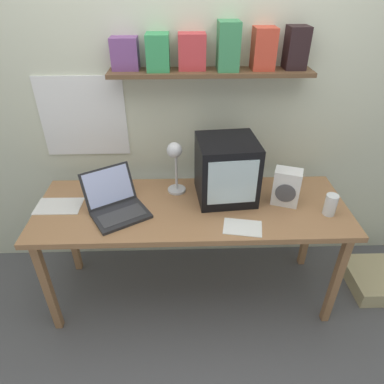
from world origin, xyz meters
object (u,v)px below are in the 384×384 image
at_px(desk_lamp, 175,160).
at_px(juice_glass, 330,206).
at_px(corner_desk, 192,214).
at_px(space_heater, 286,187).
at_px(crt_monitor, 226,170).
at_px(loose_paper_near_laptop, 243,227).
at_px(laptop, 115,202).
at_px(printed_handout, 59,206).
at_px(floor_cushion, 377,279).

height_order(desk_lamp, juice_glass, desk_lamp).
relative_size(corner_desk, space_heater, 8.34).
bearing_deg(desk_lamp, crt_monitor, 1.07).
bearing_deg(loose_paper_near_laptop, laptop, 165.69).
xyz_separation_m(laptop, printed_handout, (-0.36, 0.05, -0.06)).
relative_size(corner_desk, juice_glass, 14.51).
relative_size(corner_desk, crt_monitor, 4.95).
bearing_deg(juice_glass, space_heater, 152.07).
xyz_separation_m(printed_handout, loose_paper_near_laptop, (1.08, -0.24, 0.00)).
height_order(corner_desk, loose_paper_near_laptop, loose_paper_near_laptop).
relative_size(laptop, space_heater, 1.92).
height_order(crt_monitor, loose_paper_near_laptop, crt_monitor).
height_order(corner_desk, juice_glass, juice_glass).
height_order(space_heater, printed_handout, space_heater).
height_order(desk_lamp, space_heater, desk_lamp).
distance_m(corner_desk, floor_cushion, 1.49).
relative_size(desk_lamp, printed_handout, 1.33).
bearing_deg(printed_handout, laptop, -8.54).
bearing_deg(crt_monitor, floor_cushion, -9.52).
distance_m(juice_glass, printed_handout, 1.60).
bearing_deg(desk_lamp, laptop, -148.26).
bearing_deg(laptop, floor_cushion, -29.28).
relative_size(juice_glass, loose_paper_near_laptop, 0.55).
distance_m(desk_lamp, juice_glass, 0.94).
bearing_deg(space_heater, corner_desk, -158.48).
bearing_deg(laptop, printed_handout, 140.64).
xyz_separation_m(crt_monitor, space_heater, (0.35, -0.09, -0.08)).
height_order(laptop, desk_lamp, desk_lamp).
relative_size(desk_lamp, loose_paper_near_laptop, 1.55).
height_order(laptop, juice_glass, laptop).
bearing_deg(floor_cushion, juice_glass, -167.91).
distance_m(juice_glass, loose_paper_near_laptop, 0.54).
bearing_deg(space_heater, crt_monitor, -173.97).
distance_m(corner_desk, crt_monitor, 0.34).
height_order(crt_monitor, floor_cushion, crt_monitor).
distance_m(laptop, floor_cushion, 1.95).
bearing_deg(corner_desk, desk_lamp, 126.19).
relative_size(crt_monitor, printed_handout, 1.39).
bearing_deg(crt_monitor, corner_desk, -158.79).
bearing_deg(laptop, crt_monitor, -19.11).
bearing_deg(floor_cushion, printed_handout, 179.87).
distance_m(loose_paper_near_laptop, floor_cushion, 1.31).
bearing_deg(juice_glass, corner_desk, 172.55).
xyz_separation_m(loose_paper_near_laptop, floor_cushion, (1.08, 0.23, -0.70)).
bearing_deg(laptop, corner_desk, -26.68).
bearing_deg(corner_desk, crt_monitor, 26.32).
xyz_separation_m(printed_handout, floor_cushion, (2.16, -0.01, -0.70)).
relative_size(space_heater, loose_paper_near_laptop, 0.96).
height_order(juice_glass, printed_handout, juice_glass).
bearing_deg(loose_paper_near_laptop, desk_lamp, 136.68).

